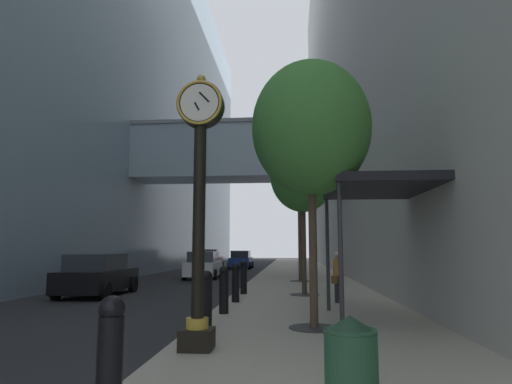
% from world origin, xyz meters
% --- Properties ---
extents(ground_plane, '(110.00, 110.00, 0.00)m').
position_xyz_m(ground_plane, '(0.00, 27.00, 0.00)').
color(ground_plane, '#262628').
rests_on(ground_plane, ground).
extents(sidewalk_right, '(5.55, 80.00, 0.14)m').
position_xyz_m(sidewalk_right, '(2.77, 30.00, 0.07)').
color(sidewalk_right, '#ADA593').
rests_on(sidewalk_right, ground).
extents(building_block_left, '(22.69, 80.00, 32.30)m').
position_xyz_m(building_block_left, '(-12.26, 29.97, 16.09)').
color(building_block_left, '#849EB2').
rests_on(building_block_left, ground).
extents(building_block_right, '(9.00, 80.00, 39.74)m').
position_xyz_m(building_block_right, '(10.05, 30.00, 19.87)').
color(building_block_right, '#B7B2A8').
rests_on(building_block_right, ground).
extents(street_clock, '(0.84, 0.55, 4.87)m').
position_xyz_m(street_clock, '(0.59, 6.28, 2.82)').
color(street_clock, black).
rests_on(street_clock, sidewalk_right).
extents(bollard_nearest, '(0.26, 0.26, 1.24)m').
position_xyz_m(bollard_nearest, '(0.42, 3.06, 0.79)').
color(bollard_nearest, black).
rests_on(bollard_nearest, sidewalk_right).
extents(bollard_third, '(0.26, 0.26, 1.24)m').
position_xyz_m(bollard_third, '(0.42, 7.94, 0.79)').
color(bollard_third, black).
rests_on(bollard_third, sidewalk_right).
extents(bollard_fourth, '(0.26, 0.26, 1.24)m').
position_xyz_m(bollard_fourth, '(0.42, 10.39, 0.79)').
color(bollard_fourth, black).
rests_on(bollard_fourth, sidewalk_right).
extents(bollard_fifth, '(0.26, 0.26, 1.24)m').
position_xyz_m(bollard_fifth, '(0.42, 12.83, 0.79)').
color(bollard_fifth, black).
rests_on(bollard_fifth, sidewalk_right).
extents(bollard_sixth, '(0.26, 0.26, 1.24)m').
position_xyz_m(bollard_sixth, '(0.42, 15.27, 0.79)').
color(bollard_sixth, black).
rests_on(bollard_sixth, sidewalk_right).
extents(street_tree_near, '(2.70, 2.70, 5.98)m').
position_xyz_m(street_tree_near, '(2.68, 8.44, 4.55)').
color(street_tree_near, '#333335').
rests_on(street_tree_near, sidewalk_right).
extents(street_tree_mid_near, '(2.50, 2.50, 5.94)m').
position_xyz_m(street_tree_mid_near, '(2.68, 15.16, 4.62)').
color(street_tree_mid_near, '#333335').
rests_on(street_tree_mid_near, sidewalk_right).
extents(street_tree_mid_far, '(2.29, 2.29, 6.75)m').
position_xyz_m(street_tree_mid_far, '(2.68, 21.89, 5.53)').
color(street_tree_mid_far, '#333335').
rests_on(street_tree_mid_far, sidewalk_right).
extents(trash_bin, '(0.53, 0.53, 1.05)m').
position_xyz_m(trash_bin, '(2.77, 3.24, 0.68)').
color(trash_bin, '#234C33').
rests_on(trash_bin, sidewalk_right).
extents(pedestrian_walking, '(0.48, 0.52, 1.62)m').
position_xyz_m(pedestrian_walking, '(3.69, 12.90, 0.99)').
color(pedestrian_walking, '#23232D').
rests_on(pedestrian_walking, sidewalk_right).
extents(storefront_awning, '(2.40, 3.60, 3.30)m').
position_xyz_m(storefront_awning, '(4.31, 9.56, 3.28)').
color(storefront_awning, black).
rests_on(storefront_awning, sidewalk_right).
extents(car_white_near, '(2.13, 4.74, 1.65)m').
position_xyz_m(car_white_near, '(-3.16, 25.45, 0.80)').
color(car_white_near, silver).
rests_on(car_white_near, ground).
extents(car_black_mid, '(2.14, 4.27, 1.62)m').
position_xyz_m(car_black_mid, '(-5.40, 15.53, 0.79)').
color(car_black_mid, black).
rests_on(car_black_mid, ground).
extents(car_red_far, '(2.20, 4.53, 1.74)m').
position_xyz_m(car_red_far, '(-4.99, 37.02, 0.84)').
color(car_red_far, '#AD191E').
rests_on(car_red_far, ground).
extents(car_blue_trailing, '(2.01, 4.06, 1.62)m').
position_xyz_m(car_blue_trailing, '(-2.30, 38.13, 0.79)').
color(car_blue_trailing, navy).
rests_on(car_blue_trailing, ground).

